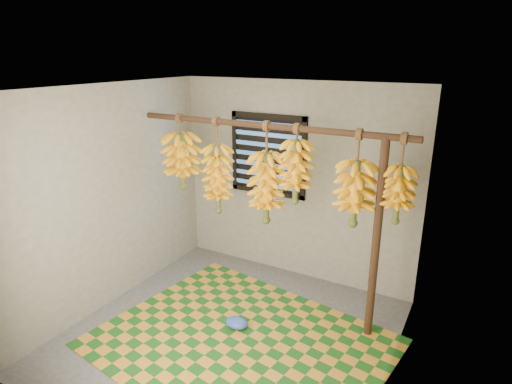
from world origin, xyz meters
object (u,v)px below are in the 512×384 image
Objects in this scene: banana_bunch_d at (296,172)px; banana_bunch_c at (266,188)px; woven_mat at (240,342)px; banana_bunch_f at (398,194)px; banana_bunch_b at (218,179)px; plastic_bag at (237,323)px; support_post at (376,243)px; banana_bunch_e at (355,194)px; banana_bunch_a at (182,161)px.

banana_bunch_c is at bearing 180.00° from banana_bunch_d.
woven_mat is 2.47× the size of banana_bunch_c.
banana_bunch_f is (1.31, 0.00, 0.14)m from banana_bunch_c.
banana_bunch_b and banana_bunch_f have the same top height.
woven_mat is 0.25m from plastic_bag.
banana_bunch_e is at bearing 180.00° from support_post.
woven_mat is 2.07m from banana_bunch_a.
banana_bunch_e is (0.81, 0.75, 1.44)m from woven_mat.
banana_bunch_b is at bearing -180.00° from banana_bunch_f.
banana_bunch_f is (0.15, 0.00, 0.50)m from support_post.
banana_bunch_b is 1.92m from banana_bunch_f.
banana_bunch_a and banana_bunch_d have the same top height.
banana_bunch_c is at bearing 180.00° from support_post.
banana_bunch_e and banana_bunch_f have the same top height.
banana_bunch_d is (1.41, 0.00, 0.06)m from banana_bunch_a.
banana_bunch_d reaches higher than plastic_bag.
banana_bunch_c is 1.16× the size of banana_bunch_e.
banana_bunch_a is at bearing 180.00° from banana_bunch_b.
support_post is at bearing 25.11° from plastic_bag.
woven_mat is at bearing -31.74° from banana_bunch_a.
plastic_bag is 1.41m from banana_bunch_c.
plastic_bag is 0.23× the size of banana_bunch_b.
banana_bunch_c is 1.32m from banana_bunch_f.
banana_bunch_c is (-0.12, 0.75, 1.35)m from woven_mat.
support_post is at bearing -180.00° from banana_bunch_f.
banana_bunch_a is at bearing 151.94° from plastic_bag.
support_post is at bearing 0.00° from banana_bunch_a.
banana_bunch_a is at bearing 180.00° from banana_bunch_d.
banana_bunch_a is 1.10m from banana_bunch_c.
banana_bunch_c is 1.30× the size of banana_bunch_f.
banana_bunch_e is (0.96, 0.56, 1.39)m from plastic_bag.
banana_bunch_e is (0.60, 0.00, -0.13)m from banana_bunch_d.
woven_mat is at bearing -80.75° from banana_bunch_c.
banana_bunch_f is at bearing 0.00° from banana_bunch_a.
woven_mat is 3.30× the size of banana_bunch_d.
woven_mat is 1.55m from banana_bunch_c.
banana_bunch_c is at bearing 180.00° from banana_bunch_e.
banana_bunch_a is 2.02m from banana_bunch_e.
banana_bunch_d is 0.87× the size of banana_bunch_e.
banana_bunch_b and banana_bunch_d have the same top height.
banana_bunch_e is at bearing 0.00° from banana_bunch_b.
banana_bunch_d is (0.20, 0.75, 1.57)m from woven_mat.
plastic_bag is at bearing -44.73° from banana_bunch_b.
plastic_bag is at bearing -122.76° from banana_bunch_d.
banana_bunch_c reaches higher than support_post.
plastic_bag is at bearing -28.06° from banana_bunch_a.
banana_bunch_b is 1.30× the size of banana_bunch_f.
support_post is at bearing 35.71° from woven_mat.
banana_bunch_f is at bearing 32.14° from woven_mat.
banana_bunch_a reaches higher than woven_mat.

